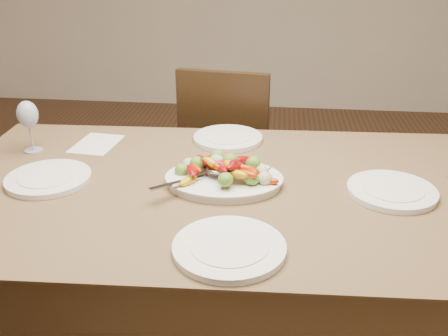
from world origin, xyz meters
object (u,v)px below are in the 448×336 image
serving_platter (224,181)px  wine_glass (29,125)px  plate_far (228,138)px  chair_far (232,155)px  dining_table (224,281)px  plate_right (392,191)px  plate_near (229,248)px  plate_left (49,179)px

serving_platter → wine_glass: 0.77m
serving_platter → wine_glass: size_ratio=1.78×
plate_far → wine_glass: size_ratio=1.31×
chair_far → wine_glass: (-0.67, -0.70, 0.39)m
dining_table → plate_right: (0.52, 0.00, 0.39)m
plate_far → plate_near: bearing=-83.8°
plate_right → plate_near: 0.59m
serving_platter → plate_left: 0.57m
chair_far → plate_right: (0.58, -0.90, 0.29)m
dining_table → plate_near: 0.53m
dining_table → serving_platter: serving_platter is taller
chair_far → plate_left: 1.10m
chair_far → wine_glass: size_ratio=4.64×
plate_left → plate_right: 1.10m
plate_right → plate_far: 0.67m
dining_table → wine_glass: bearing=164.5°
dining_table → plate_far: (-0.03, 0.39, 0.39)m
plate_left → plate_far: same height
dining_table → plate_left: (-0.57, -0.03, 0.39)m
dining_table → plate_left: size_ratio=6.74×
chair_far → plate_left: size_ratio=3.48×
dining_table → plate_far: plate_far is taller
serving_platter → plate_right: serving_platter is taller
dining_table → plate_far: size_ratio=6.85×
serving_platter → wine_glass: (-0.73, 0.20, 0.09)m
plate_left → plate_far: (0.54, 0.42, 0.00)m
plate_left → wine_glass: size_ratio=1.33×
dining_table → plate_right: plate_right is taller
chair_far → dining_table: bearing=101.6°
plate_left → plate_far: size_ratio=1.02×
plate_left → wine_glass: wine_glass is taller
dining_table → plate_left: 0.69m
chair_far → plate_right: size_ratio=3.48×
dining_table → chair_far: bearing=93.9°
dining_table → plate_near: bearing=-81.6°
chair_far → plate_near: (0.12, -1.27, 0.29)m
plate_right → plate_near: size_ratio=0.94×
plate_right → plate_far: bearing=145.0°
plate_far → plate_near: (0.08, -0.75, 0.00)m
serving_platter → plate_right: 0.52m
plate_far → wine_glass: (-0.71, -0.19, 0.09)m
serving_platter → plate_far: 0.38m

